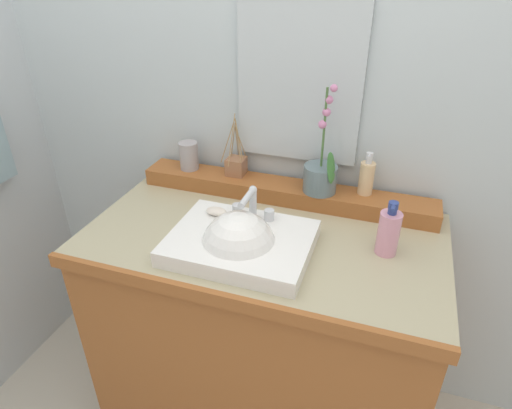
{
  "coord_description": "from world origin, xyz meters",
  "views": [
    {
      "loc": [
        0.36,
        -1.14,
        1.7
      ],
      "look_at": [
        -0.02,
        -0.03,
        1.02
      ],
      "focal_mm": 30.67,
      "sensor_mm": 36.0,
      "label": 1
    }
  ],
  "objects": [
    {
      "name": "wall_back",
      "position": [
        0.0,
        0.43,
        1.34
      ],
      "size": [
        3.1,
        0.2,
        2.68
      ],
      "primitive_type": "cube",
      "color": "silver",
      "rests_on": "ground"
    },
    {
      "name": "tumbler_cup",
      "position": [
        -0.39,
        0.26,
        1.01
      ],
      "size": [
        0.07,
        0.07,
        0.11
      ],
      "primitive_type": "cylinder",
      "color": "#9F979A",
      "rests_on": "back_ledge"
    },
    {
      "name": "sink_basin",
      "position": [
        -0.04,
        -0.12,
        0.92
      ],
      "size": [
        0.43,
        0.33,
        0.26
      ],
      "color": "white",
      "rests_on": "vanity_cabinet"
    },
    {
      "name": "lotion_bottle",
      "position": [
        0.39,
        0.02,
        0.97
      ],
      "size": [
        0.07,
        0.07,
        0.18
      ],
      "color": "pink",
      "rests_on": "vanity_cabinet"
    },
    {
      "name": "potted_plant",
      "position": [
        0.13,
        0.23,
        1.03
      ],
      "size": [
        0.12,
        0.12,
        0.38
      ],
      "color": "slate",
      "rests_on": "back_ledge"
    },
    {
      "name": "soap_dispenser",
      "position": [
        0.29,
        0.27,
        1.02
      ],
      "size": [
        0.05,
        0.05,
        0.15
      ],
      "color": "#DEBA89",
      "rests_on": "back_ledge"
    },
    {
      "name": "soap_bar",
      "position": [
        -0.16,
        -0.02,
        0.96
      ],
      "size": [
        0.07,
        0.04,
        0.02
      ],
      "primitive_type": "ellipsoid",
      "color": "beige",
      "rests_on": "sink_basin"
    },
    {
      "name": "vanity_cabinet",
      "position": [
        0.0,
        -0.0,
        0.45
      ],
      "size": [
        1.16,
        0.65,
        0.9
      ],
      "color": "#9B5728",
      "rests_on": "ground"
    },
    {
      "name": "mirror",
      "position": [
        0.02,
        0.32,
        1.31
      ],
      "size": [
        0.43,
        0.02,
        0.54
      ],
      "primitive_type": "cube",
      "color": "silver"
    },
    {
      "name": "reed_diffuser",
      "position": [
        -0.2,
        0.27,
        1.0
      ],
      "size": [
        0.09,
        0.11,
        0.24
      ],
      "color": "#9C6747",
      "rests_on": "back_ledge"
    },
    {
      "name": "back_ledge",
      "position": [
        0.0,
        0.25,
        0.93
      ],
      "size": [
        1.09,
        0.13,
        0.06
      ],
      "primitive_type": "cube",
      "color": "#9B5728",
      "rests_on": "vanity_cabinet"
    }
  ]
}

